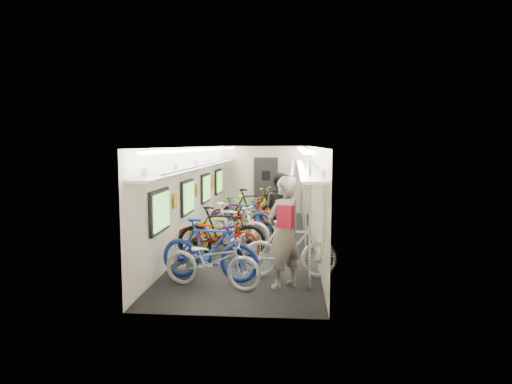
% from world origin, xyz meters
% --- Properties ---
extents(train_car_shell, '(10.00, 10.00, 10.00)m').
position_xyz_m(train_car_shell, '(-0.36, 0.71, 1.66)').
color(train_car_shell, black).
rests_on(train_car_shell, ground).
extents(bicycle_0, '(1.89, 1.07, 0.94)m').
position_xyz_m(bicycle_0, '(-0.40, -3.70, 0.47)').
color(bicycle_0, '#B5B6BB').
rests_on(bicycle_0, ground).
extents(bicycle_1, '(1.95, 0.93, 1.13)m').
position_xyz_m(bicycle_1, '(-0.54, -3.27, 0.57)').
color(bicycle_1, '#19309B').
rests_on(bicycle_1, ground).
extents(bicycle_2, '(2.10, 1.17, 1.04)m').
position_xyz_m(bicycle_2, '(-0.65, -1.80, 0.52)').
color(bicycle_2, maroon).
rests_on(bicycle_2, ground).
extents(bicycle_3, '(1.94, 0.72, 1.14)m').
position_xyz_m(bicycle_3, '(-0.55, -1.68, 0.57)').
color(bicycle_3, black).
rests_on(bicycle_3, ground).
extents(bicycle_4, '(1.94, 0.70, 1.01)m').
position_xyz_m(bicycle_4, '(-0.52, -0.75, 0.51)').
color(bicycle_4, '#BAB411').
rests_on(bicycle_4, ground).
extents(bicycle_5, '(1.93, 1.10, 1.12)m').
position_xyz_m(bicycle_5, '(-0.42, -0.90, 0.56)').
color(bicycle_5, silver).
rests_on(bicycle_5, ground).
extents(bicycle_6, '(1.86, 1.28, 0.93)m').
position_xyz_m(bicycle_6, '(-0.53, -0.58, 0.46)').
color(bicycle_6, silver).
rests_on(bicycle_6, ground).
extents(bicycle_7, '(1.86, 0.87, 1.08)m').
position_xyz_m(bicycle_7, '(-0.42, 0.63, 0.54)').
color(bicycle_7, navy).
rests_on(bicycle_7, ground).
extents(bicycle_8, '(2.03, 1.05, 1.02)m').
position_xyz_m(bicycle_8, '(-0.45, 1.26, 0.51)').
color(bicycle_8, maroon).
rests_on(bicycle_8, ground).
extents(bicycle_9, '(2.02, 1.26, 1.18)m').
position_xyz_m(bicycle_9, '(-0.20, 1.97, 0.59)').
color(bicycle_9, black).
rests_on(bicycle_9, ground).
extents(bicycle_10, '(2.25, 1.51, 1.12)m').
position_xyz_m(bicycle_10, '(-0.42, 3.23, 0.56)').
color(bicycle_10, gold).
rests_on(bicycle_10, ground).
extents(bicycle_11, '(1.79, 0.54, 1.07)m').
position_xyz_m(bicycle_11, '(0.92, -2.99, 0.53)').
color(bicycle_11, silver).
rests_on(bicycle_11, ground).
extents(passenger_near, '(0.83, 0.82, 1.94)m').
position_xyz_m(passenger_near, '(0.82, -3.59, 0.97)').
color(passenger_near, gray).
rests_on(passenger_near, ground).
extents(passenger_mid, '(1.09, 1.04, 1.77)m').
position_xyz_m(passenger_mid, '(0.66, -0.09, 0.88)').
color(passenger_mid, black).
rests_on(passenger_mid, ground).
extents(backpack, '(0.29, 0.23, 0.38)m').
position_xyz_m(backpack, '(0.85, -3.83, 1.28)').
color(backpack, '#A61028').
rests_on(backpack, passenger_near).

